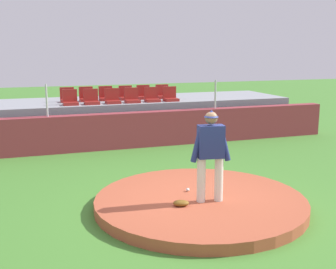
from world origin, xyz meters
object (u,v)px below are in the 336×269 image
at_px(stadium_chair_5, 170,96).
at_px(stadium_chair_2, 113,99).
at_px(stadium_chair_6, 67,97).
at_px(pitcher, 211,149).
at_px(stadium_chair_4, 152,97).
at_px(stadium_chair_7, 86,97).
at_px(stadium_chair_10, 144,95).
at_px(stadium_chair_3, 132,98).
at_px(baseball, 188,190).
at_px(stadium_chair_1, 91,99).
at_px(fielding_glove, 181,203).
at_px(stadium_chair_8, 106,96).
at_px(stadium_chair_0, 70,100).
at_px(stadium_chair_11, 163,94).
at_px(stadium_chair_9, 126,95).

bearing_deg(stadium_chair_5, stadium_chair_2, 0.03).
bearing_deg(stadium_chair_6, pitcher, 102.91).
bearing_deg(stadium_chair_2, stadium_chair_4, -179.17).
distance_m(stadium_chair_7, stadium_chair_10, 2.10).
bearing_deg(stadium_chair_3, baseball, 85.92).
bearing_deg(stadium_chair_4, stadium_chair_5, 178.40).
bearing_deg(stadium_chair_1, pitcher, 99.09).
xyz_separation_m(fielding_glove, stadium_chair_1, (-0.51, 7.10, 1.19)).
relative_size(baseball, stadium_chair_8, 0.15).
height_order(pitcher, stadium_chair_10, pitcher).
xyz_separation_m(stadium_chair_0, stadium_chair_5, (3.47, -0.03, 0.00)).
bearing_deg(stadium_chair_7, stadium_chair_10, -179.74).
bearing_deg(stadium_chair_7, stadium_chair_2, 128.99).
xyz_separation_m(pitcher, stadium_chair_11, (1.68, 7.95, 0.21)).
height_order(stadium_chair_4, stadium_chair_11, same).
bearing_deg(stadium_chair_10, stadium_chair_3, 53.41).
xyz_separation_m(fielding_glove, stadium_chair_5, (2.27, 7.09, 1.19)).
relative_size(stadium_chair_7, stadium_chair_8, 1.00).
height_order(stadium_chair_0, stadium_chair_6, same).
bearing_deg(baseball, stadium_chair_9, 86.37).
height_order(stadium_chair_6, stadium_chair_9, same).
relative_size(stadium_chair_8, stadium_chair_9, 1.00).
bearing_deg(stadium_chair_1, stadium_chair_2, 179.45).
relative_size(stadium_chair_5, stadium_chair_8, 1.00).
bearing_deg(stadium_chair_3, stadium_chair_2, -0.16).
distance_m(stadium_chair_7, stadium_chair_8, 0.70).
bearing_deg(stadium_chair_1, stadium_chair_4, -179.64).
height_order(stadium_chair_0, stadium_chair_10, same).
bearing_deg(stadium_chair_2, stadium_chair_7, -51.01).
distance_m(stadium_chair_8, stadium_chair_9, 0.72).
relative_size(pitcher, stadium_chair_9, 3.55).
distance_m(stadium_chair_0, stadium_chair_4, 2.79).
relative_size(pitcher, stadium_chair_2, 3.55).
relative_size(stadium_chair_0, stadium_chair_6, 1.00).
relative_size(stadium_chair_1, stadium_chair_4, 1.00).
xyz_separation_m(stadium_chair_0, stadium_chair_9, (2.08, 0.86, 0.00)).
xyz_separation_m(fielding_glove, stadium_chair_10, (1.56, 8.02, 1.19)).
relative_size(pitcher, stadium_chair_11, 3.55).
distance_m(baseball, stadium_chair_11, 7.63).
relative_size(stadium_chair_3, stadium_chair_4, 1.00).
bearing_deg(stadium_chair_10, stadium_chair_9, 2.71).
bearing_deg(stadium_chair_5, stadium_chair_9, -32.63).
xyz_separation_m(baseball, stadium_chair_1, (-0.93, 6.37, 1.21)).
height_order(stadium_chair_2, stadium_chair_11, same).
relative_size(stadium_chair_1, stadium_chair_8, 1.00).
bearing_deg(stadium_chair_6, baseball, 102.58).
xyz_separation_m(stadium_chair_0, stadium_chair_6, (-0.00, 0.85, 0.00)).
bearing_deg(stadium_chair_8, stadium_chair_1, 53.91).
distance_m(stadium_chair_2, stadium_chair_11, 2.29).
bearing_deg(stadium_chair_4, stadium_chair_1, 0.36).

